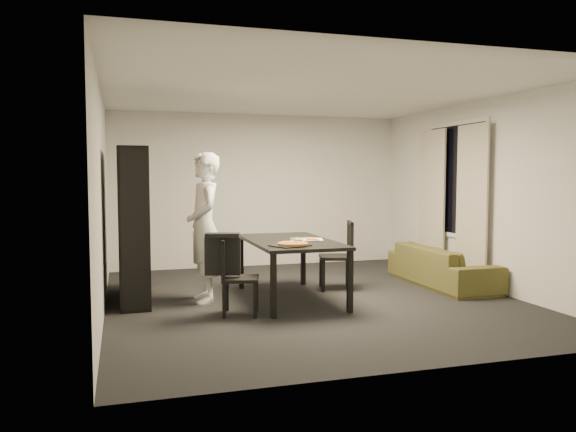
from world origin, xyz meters
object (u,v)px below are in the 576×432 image
object	(u,v)px
baking_tray	(290,245)
pepperoni_pizza	(293,244)
bookshelf	(133,224)
chair_left	(233,272)
sofa	(442,266)
person	(204,227)
dining_table	(290,245)
chair_right	(342,251)

from	to	relation	value
baking_tray	pepperoni_pizza	xyz separation A→B (m)	(0.03, -0.01, 0.02)
bookshelf	chair_left	bearing A→B (deg)	-47.03
bookshelf	sofa	bearing A→B (deg)	-4.16
sofa	person	bearing A→B (deg)	91.06
bookshelf	baking_tray	size ratio (longest dim) A/B	4.75
dining_table	baking_tray	size ratio (longest dim) A/B	4.52
chair_right	person	size ratio (longest dim) A/B	0.51
dining_table	person	size ratio (longest dim) A/B	0.98
dining_table	chair_right	world-z (taller)	chair_right
dining_table	sofa	bearing A→B (deg)	6.30
chair_left	baking_tray	size ratio (longest dim) A/B	2.14
dining_table	sofa	distance (m)	2.40
person	baking_tray	size ratio (longest dim) A/B	4.62
baking_tray	pepperoni_pizza	distance (m)	0.04
baking_tray	pepperoni_pizza	size ratio (longest dim) A/B	1.14
dining_table	baking_tray	distance (m)	0.59
person	bookshelf	bearing A→B (deg)	-116.91
person	baking_tray	world-z (taller)	person
baking_tray	pepperoni_pizza	bearing A→B (deg)	-9.87
dining_table	person	bearing A→B (deg)	169.41
chair_right	sofa	distance (m)	1.51
dining_table	chair_left	distance (m)	1.03
chair_right	baking_tray	distance (m)	1.43
pepperoni_pizza	sofa	distance (m)	2.67
pepperoni_pizza	bookshelf	bearing A→B (deg)	147.02
bookshelf	pepperoni_pizza	bearing A→B (deg)	-32.98
dining_table	chair_right	xyz separation A→B (m)	(0.87, 0.40, -0.15)
dining_table	bookshelf	bearing A→B (deg)	163.31
chair_left	person	xyz separation A→B (m)	(-0.21, 0.76, 0.44)
baking_tray	person	bearing A→B (deg)	139.04
baking_tray	bookshelf	bearing A→B (deg)	146.66
chair_right	person	xyz separation A→B (m)	(-1.92, -0.20, 0.39)
baking_tray	sofa	size ratio (longest dim) A/B	0.21
dining_table	pepperoni_pizza	xyz separation A→B (m)	(-0.14, -0.57, 0.09)
chair_left	chair_right	xyz separation A→B (m)	(1.71, 0.96, 0.05)
bookshelf	person	size ratio (longest dim) A/B	1.03
bookshelf	dining_table	bearing A→B (deg)	-16.69
chair_left	baking_tray	xyz separation A→B (m)	(0.67, -0.00, 0.27)
baking_tray	dining_table	bearing A→B (deg)	72.85
dining_table	chair_right	size ratio (longest dim) A/B	1.92
sofa	pepperoni_pizza	bearing A→B (deg)	108.40
chair_left	dining_table	bearing A→B (deg)	-40.86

